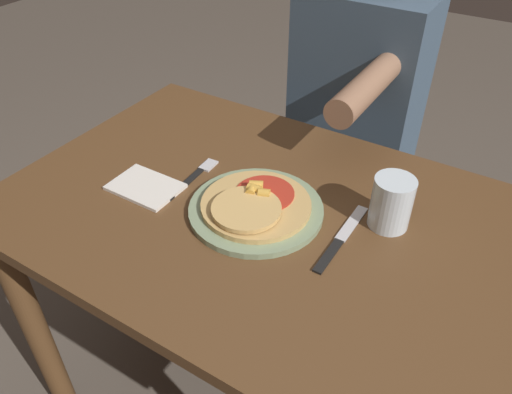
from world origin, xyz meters
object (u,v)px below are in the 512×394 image
object	(u,v)px
pizza	(254,204)
drinking_glass	(391,203)
plate	(256,209)
fork	(195,176)
dining_table	(262,253)
person_diner	(355,110)
knife	(341,239)

from	to	relation	value
pizza	drinking_glass	size ratio (longest dim) A/B	2.09
plate	fork	distance (m)	0.19
fork	dining_table	bearing A→B (deg)	-5.45
pizza	drinking_glass	xyz separation A→B (m)	(0.25, 0.11, 0.03)
plate	drinking_glass	size ratio (longest dim) A/B	2.57
dining_table	drinking_glass	size ratio (longest dim) A/B	10.16
dining_table	drinking_glass	bearing A→B (deg)	21.56
dining_table	person_diner	size ratio (longest dim) A/B	0.91
plate	fork	world-z (taller)	plate
drinking_glass	pizza	bearing A→B (deg)	-155.08
plate	drinking_glass	distance (m)	0.27
knife	drinking_glass	distance (m)	0.12
pizza	knife	bearing A→B (deg)	6.40
person_diner	pizza	bearing A→B (deg)	-87.13
pizza	person_diner	world-z (taller)	person_diner
plate	drinking_glass	bearing A→B (deg)	23.99
fork	knife	size ratio (longest dim) A/B	0.80
knife	person_diner	xyz separation A→B (m)	(-0.22, 0.60, -0.05)
dining_table	pizza	distance (m)	0.15
person_diner	drinking_glass	bearing A→B (deg)	-61.37
plate	person_diner	xyz separation A→B (m)	(-0.03, 0.62, -0.06)
knife	drinking_glass	size ratio (longest dim) A/B	2.01
fork	knife	bearing A→B (deg)	-2.72
knife	person_diner	distance (m)	0.64
dining_table	person_diner	distance (m)	0.61
pizza	drinking_glass	bearing A→B (deg)	24.92
dining_table	knife	distance (m)	0.22
dining_table	pizza	bearing A→B (deg)	-110.64
drinking_glass	fork	bearing A→B (deg)	-170.00
fork	drinking_glass	distance (m)	0.44
pizza	drinking_glass	distance (m)	0.27
plate	pizza	bearing A→B (deg)	-96.92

